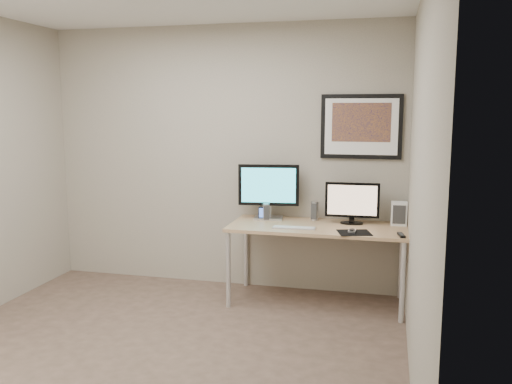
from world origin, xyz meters
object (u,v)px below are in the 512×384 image
(monitor_tv, at_px, (352,202))
(keyboard, at_px, (294,228))
(monitor_large, at_px, (269,189))
(fan_unit, at_px, (399,213))
(phone_dock, at_px, (262,213))
(speaker_right, at_px, (315,211))
(speaker_left, at_px, (266,212))
(desk, at_px, (317,233))
(framed_art, at_px, (361,127))

(monitor_tv, xyz_separation_m, keyboard, (-0.49, -0.31, -0.20))
(monitor_large, distance_m, fan_unit, 1.23)
(phone_dock, bearing_deg, speaker_right, 11.80)
(keyboard, bearing_deg, speaker_left, 135.68)
(desk, xyz_separation_m, fan_unit, (0.72, 0.20, 0.17))
(desk, distance_m, monitor_large, 0.64)
(framed_art, xyz_separation_m, monitor_large, (-0.85, -0.15, -0.60))
(framed_art, distance_m, keyboard, 1.15)
(speaker_right, bearing_deg, framed_art, 19.99)
(monitor_tv, xyz_separation_m, fan_unit, (0.42, 0.06, -0.10))
(desk, bearing_deg, keyboard, -138.19)
(framed_art, height_order, speaker_left, framed_art)
(speaker_right, bearing_deg, desk, -69.34)
(desk, distance_m, speaker_right, 0.29)
(monitor_large, distance_m, phone_dock, 0.24)
(framed_art, xyz_separation_m, phone_dock, (-0.90, -0.22, -0.83))
(speaker_right, bearing_deg, monitor_tv, -7.99)
(desk, height_order, keyboard, keyboard)
(phone_dock, distance_m, fan_unit, 1.27)
(desk, relative_size, monitor_large, 2.75)
(monitor_tv, height_order, keyboard, monitor_tv)
(speaker_right, distance_m, phone_dock, 0.51)
(speaker_right, bearing_deg, fan_unit, 3.92)
(framed_art, height_order, speaker_right, framed_art)
(framed_art, relative_size, speaker_right, 4.15)
(framed_art, bearing_deg, speaker_right, -166.76)
(phone_dock, xyz_separation_m, fan_unit, (1.27, 0.08, 0.04))
(framed_art, height_order, fan_unit, framed_art)
(monitor_tv, bearing_deg, speaker_right, 163.73)
(desk, distance_m, keyboard, 0.26)
(framed_art, relative_size, phone_dock, 5.69)
(keyboard, bearing_deg, phone_dock, 139.20)
(monitor_tv, height_order, phone_dock, monitor_tv)
(desk, distance_m, speaker_left, 0.54)
(monitor_tv, distance_m, fan_unit, 0.44)
(desk, bearing_deg, framed_art, 43.46)
(desk, height_order, speaker_left, speaker_left)
(speaker_left, bearing_deg, keyboard, -58.44)
(framed_art, bearing_deg, keyboard, -137.10)
(speaker_right, xyz_separation_m, phone_dock, (-0.49, -0.12, -0.02))
(monitor_large, bearing_deg, framed_art, 2.44)
(fan_unit, bearing_deg, monitor_tv, -173.96)
(monitor_large, bearing_deg, monitor_tv, -10.43)
(speaker_left, relative_size, phone_dock, 1.23)
(desk, height_order, monitor_tv, monitor_tv)
(framed_art, distance_m, fan_unit, 0.88)
(speaker_left, distance_m, fan_unit, 1.23)
(desk, height_order, monitor_large, monitor_large)
(desk, bearing_deg, monitor_tv, 25.46)
(desk, height_order, phone_dock, phone_dock)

